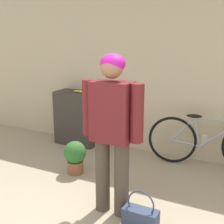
{
  "coord_description": "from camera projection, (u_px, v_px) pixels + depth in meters",
  "views": [
    {
      "loc": [
        1.31,
        -1.53,
        1.89
      ],
      "look_at": [
        -0.05,
        1.14,
        1.11
      ],
      "focal_mm": 50.0,
      "sensor_mm": 36.0,
      "label": 1
    }
  ],
  "objects": [
    {
      "name": "wall_back",
      "position": [
        172.0,
        72.0,
        4.64
      ],
      "size": [
        8.0,
        0.07,
        2.6
      ],
      "color": "beige",
      "rests_on": "ground_plane"
    },
    {
      "name": "side_shelf",
      "position": [
        77.0,
        118.0,
        5.32
      ],
      "size": [
        0.72,
        0.38,
        0.91
      ],
      "color": "#38332D",
      "rests_on": "ground_plane"
    },
    {
      "name": "person",
      "position": [
        112.0,
        124.0,
        3.13
      ],
      "size": [
        0.67,
        0.25,
        1.68
      ],
      "rotation": [
        0.0,
        0.0,
        0.01
      ],
      "color": "#4C4238",
      "rests_on": "ground_plane"
    },
    {
      "name": "bicycle",
      "position": [
        209.0,
        142.0,
        4.39
      ],
      "size": [
        1.71,
        0.46,
        0.77
      ],
      "rotation": [
        0.0,
        0.0,
        0.15
      ],
      "color": "black",
      "rests_on": "ground_plane"
    },
    {
      "name": "banana",
      "position": [
        82.0,
        92.0,
        5.11
      ],
      "size": [
        0.31,
        0.09,
        0.04
      ],
      "color": "#EAD64C",
      "rests_on": "side_shelf"
    },
    {
      "name": "handbag",
      "position": [
        140.0,
        216.0,
        3.09
      ],
      "size": [
        0.35,
        0.15,
        0.39
      ],
      "color": "#334260",
      "rests_on": "ground_plane"
    },
    {
      "name": "potted_plant",
      "position": [
        75.0,
        156.0,
        4.23
      ],
      "size": [
        0.31,
        0.31,
        0.46
      ],
      "color": "brown",
      "rests_on": "ground_plane"
    }
  ]
}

